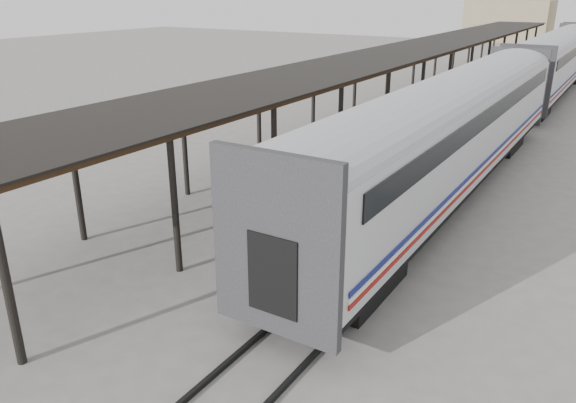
{
  "coord_description": "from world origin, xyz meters",
  "views": [
    {
      "loc": [
        8.88,
        -12.55,
        7.58
      ],
      "look_at": [
        0.71,
        0.59,
        1.7
      ],
      "focal_mm": 35.0,
      "sensor_mm": 36.0,
      "label": 1
    }
  ],
  "objects_px": {
    "pedestrian": "(388,122)",
    "luggage_tug": "(417,112)",
    "baggage_cart": "(276,249)",
    "porter": "(270,221)"
  },
  "relations": [
    {
      "from": "pedestrian",
      "to": "luggage_tug",
      "type": "bearing_deg",
      "value": -105.68
    },
    {
      "from": "baggage_cart",
      "to": "pedestrian",
      "type": "bearing_deg",
      "value": 94.11
    },
    {
      "from": "baggage_cart",
      "to": "pedestrian",
      "type": "height_order",
      "value": "pedestrian"
    },
    {
      "from": "baggage_cart",
      "to": "porter",
      "type": "xyz_separation_m",
      "value": [
        0.22,
        -0.65,
        1.14
      ]
    },
    {
      "from": "porter",
      "to": "pedestrian",
      "type": "distance_m",
      "value": 16.46
    },
    {
      "from": "baggage_cart",
      "to": "luggage_tug",
      "type": "distance_m",
      "value": 20.54
    },
    {
      "from": "porter",
      "to": "luggage_tug",
      "type": "bearing_deg",
      "value": 0.41
    },
    {
      "from": "porter",
      "to": "pedestrian",
      "type": "height_order",
      "value": "porter"
    },
    {
      "from": "pedestrian",
      "to": "baggage_cart",
      "type": "bearing_deg",
      "value": 83.93
    },
    {
      "from": "porter",
      "to": "pedestrian",
      "type": "relative_size",
      "value": 0.94
    }
  ]
}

